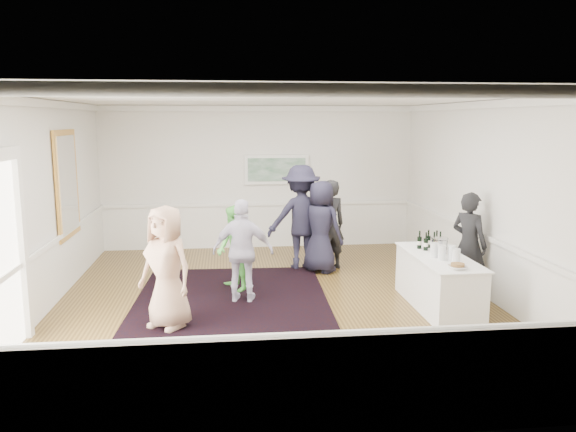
{
  "coord_description": "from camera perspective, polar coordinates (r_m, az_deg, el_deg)",
  "views": [
    {
      "loc": [
        -0.76,
        -8.62,
        2.89
      ],
      "look_at": [
        0.24,
        0.2,
        1.36
      ],
      "focal_mm": 35.0,
      "sensor_mm": 36.0,
      "label": 1
    }
  ],
  "objects": [
    {
      "name": "guest_dark_b",
      "position": [
        10.93,
        4.21,
        -0.87
      ],
      "size": [
        0.72,
        0.55,
        1.75
      ],
      "primitive_type": "imported",
      "rotation": [
        0.0,
        0.0,
        3.37
      ],
      "color": "black",
      "rests_on": "floor"
    },
    {
      "name": "juice_pitchers",
      "position": [
        8.65,
        15.75,
        -3.59
      ],
      "size": [
        0.32,
        0.53,
        0.24
      ],
      "color": "#87C145",
      "rests_on": "serving_table"
    },
    {
      "name": "guest_green",
      "position": [
        9.57,
        -5.42,
        -3.32
      ],
      "size": [
        0.79,
        0.87,
        1.46
      ],
      "primitive_type": "imported",
      "rotation": [
        0.0,
        0.0,
        -1.17
      ],
      "color": "#5DC74F",
      "rests_on": "floor"
    },
    {
      "name": "wainscoting",
      "position": [
        8.98,
        -1.35,
        -5.68
      ],
      "size": [
        7.0,
        8.0,
        1.0
      ],
      "primitive_type": null,
      "color": "white",
      "rests_on": "floor"
    },
    {
      "name": "guest_dark_a",
      "position": [
        10.91,
        1.33,
        -0.13
      ],
      "size": [
        1.38,
        0.88,
        2.03
      ],
      "primitive_type": "imported",
      "rotation": [
        0.0,
        0.0,
        3.24
      ],
      "color": "black",
      "rests_on": "floor"
    },
    {
      "name": "area_rug",
      "position": [
        9.13,
        -5.77,
        -8.68
      ],
      "size": [
        3.24,
        4.17,
        0.02
      ],
      "primitive_type": "cube",
      "rotation": [
        0.0,
        0.0,
        -0.04
      ],
      "color": "black",
      "rests_on": "floor"
    },
    {
      "name": "ice_bucket",
      "position": [
        9.09,
        15.13,
        -2.94
      ],
      "size": [
        0.26,
        0.26,
        0.24
      ],
      "primitive_type": "cylinder",
      "color": "silver",
      "rests_on": "serving_table"
    },
    {
      "name": "guest_navy",
      "position": [
        10.7,
        3.37,
        -1.09
      ],
      "size": [
        1.01,
        0.99,
        1.76
      ],
      "primitive_type": "imported",
      "rotation": [
        0.0,
        0.0,
        2.41
      ],
      "color": "black",
      "rests_on": "floor"
    },
    {
      "name": "wine_bottles",
      "position": [
        9.32,
        14.31,
        -2.34
      ],
      "size": [
        0.39,
        0.26,
        0.31
      ],
      "color": "black",
      "rests_on": "serving_table"
    },
    {
      "name": "landscape_painting",
      "position": [
        12.67,
        -1.16,
        4.74
      ],
      "size": [
        1.44,
        0.06,
        0.66
      ],
      "color": "white",
      "rests_on": "wall_back"
    },
    {
      "name": "guest_lilac",
      "position": [
        8.95,
        -4.6,
        -3.58
      ],
      "size": [
        1.03,
        0.58,
        1.66
      ],
      "primitive_type": "imported",
      "rotation": [
        0.0,
        0.0,
        2.95
      ],
      "color": "silver",
      "rests_on": "floor"
    },
    {
      "name": "wall_left",
      "position": [
        9.14,
        -23.81,
        0.81
      ],
      "size": [
        0.02,
        8.0,
        3.2
      ],
      "primitive_type": "cube",
      "color": "white",
      "rests_on": "floor"
    },
    {
      "name": "wall_back",
      "position": [
        12.71,
        -2.98,
        3.93
      ],
      "size": [
        7.0,
        0.02,
        3.2
      ],
      "primitive_type": "cube",
      "color": "white",
      "rests_on": "floor"
    },
    {
      "name": "wall_right",
      "position": [
        9.7,
        19.68,
        1.55
      ],
      "size": [
        0.02,
        8.0,
        3.2
      ],
      "primitive_type": "cube",
      "color": "white",
      "rests_on": "floor"
    },
    {
      "name": "mirror",
      "position": [
        10.34,
        -21.52,
        3.03
      ],
      "size": [
        0.05,
        1.25,
        1.85
      ],
      "color": "gold",
      "rests_on": "wall_left"
    },
    {
      "name": "wall_front",
      "position": [
        4.86,
        2.81,
        -5.66
      ],
      "size": [
        7.0,
        0.02,
        3.2
      ],
      "primitive_type": "cube",
      "color": "white",
      "rests_on": "floor"
    },
    {
      "name": "nut_bowl",
      "position": [
        8.22,
        16.85,
        -4.91
      ],
      "size": [
        0.26,
        0.26,
        0.08
      ],
      "color": "white",
      "rests_on": "serving_table"
    },
    {
      "name": "guest_tan",
      "position": [
        7.99,
        -12.25,
        -5.12
      ],
      "size": [
        1.01,
        0.94,
        1.74
      ],
      "primitive_type": "imported",
      "rotation": [
        0.0,
        0.0,
        -0.62
      ],
      "color": "tan",
      "rests_on": "floor"
    },
    {
      "name": "bartender",
      "position": [
        9.68,
        17.9,
        -2.77
      ],
      "size": [
        0.69,
        0.76,
        1.74
      ],
      "primitive_type": "imported",
      "rotation": [
        0.0,
        0.0,
        2.12
      ],
      "color": "black",
      "rests_on": "floor"
    },
    {
      "name": "serving_table",
      "position": [
        9.04,
        15.0,
        -6.45
      ],
      "size": [
        0.78,
        2.05,
        0.83
      ],
      "color": "white",
      "rests_on": "floor"
    },
    {
      "name": "ceiling",
      "position": [
        8.66,
        -1.43,
        11.81
      ],
      "size": [
        7.0,
        8.0,
        0.02
      ],
      "primitive_type": "cube",
      "color": "white",
      "rests_on": "wall_back"
    },
    {
      "name": "floor",
      "position": [
        9.12,
        -1.34,
        -8.71
      ],
      "size": [
        8.0,
        8.0,
        0.0
      ],
      "primitive_type": "plane",
      "color": "brown",
      "rests_on": "ground"
    }
  ]
}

